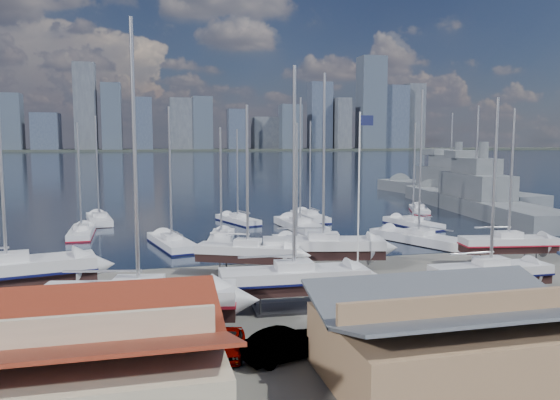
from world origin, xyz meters
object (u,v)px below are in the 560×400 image
object	(u,v)px
flagpole	(360,183)
naval_ship_east	(475,201)
car_a	(230,344)
naval_ship_west	(450,189)
sailboat_cradle_0	(7,273)

from	to	relation	value
flagpole	naval_ship_east	bearing A→B (deg)	46.10
naval_ship_east	flagpole	size ratio (longest dim) A/B	3.32
flagpole	car_a	bearing A→B (deg)	-133.81
car_a	flagpole	distance (m)	19.18
naval_ship_west	flagpole	bearing A→B (deg)	136.60
sailboat_cradle_0	naval_ship_east	distance (m)	68.49
sailboat_cradle_0	car_a	distance (m)	18.23
naval_ship_west	naval_ship_east	bearing A→B (deg)	152.50
sailboat_cradle_0	naval_ship_east	bearing A→B (deg)	19.06
sailboat_cradle_0	naval_ship_east	size ratio (longest dim) A/B	0.41
sailboat_cradle_0	car_a	bearing A→B (deg)	-54.99
car_a	flagpole	world-z (taller)	flagpole
flagpole	naval_ship_west	bearing A→B (deg)	53.02
sailboat_cradle_0	naval_ship_west	distance (m)	86.10
naval_ship_east	naval_ship_west	world-z (taller)	naval_ship_east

